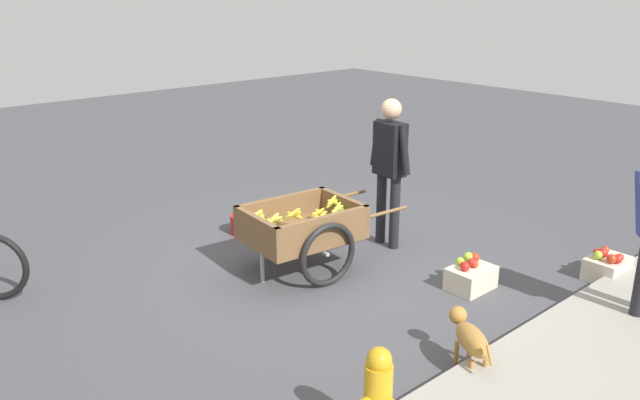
% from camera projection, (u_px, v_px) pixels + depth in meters
% --- Properties ---
extents(ground_plane, '(24.00, 24.00, 0.00)m').
position_uv_depth(ground_plane, '(332.00, 269.00, 6.53)').
color(ground_plane, '#47474C').
extents(fruit_cart, '(1.71, 1.00, 0.72)m').
position_uv_depth(fruit_cart, '(302.00, 230.00, 6.39)').
color(fruit_cart, brown).
rests_on(fruit_cart, ground).
extents(vendor_person, '(0.23, 0.60, 1.64)m').
position_uv_depth(vendor_person, '(390.00, 159.00, 6.86)').
color(vendor_person, black).
rests_on(vendor_person, ground).
extents(dog, '(0.39, 0.60, 0.40)m').
position_uv_depth(dog, '(470.00, 337.00, 4.76)').
color(dog, '#AD7A38').
rests_on(dog, ground).
extents(fire_hydrant, '(0.25, 0.25, 0.67)m').
position_uv_depth(fire_hydrant, '(378.00, 396.00, 3.97)').
color(fire_hydrant, gold).
rests_on(fire_hydrant, ground).
extents(plastic_bucket, '(0.30, 0.30, 0.22)m').
position_uv_depth(plastic_bucket, '(243.00, 224.00, 7.46)').
color(plastic_bucket, '#B21E1E').
rests_on(plastic_bucket, ground).
extents(apple_crate, '(0.44, 0.32, 0.32)m').
position_uv_depth(apple_crate, '(471.00, 276.00, 6.08)').
color(apple_crate, beige).
rests_on(apple_crate, ground).
extents(mixed_fruit_crate, '(0.44, 0.32, 0.32)m').
position_uv_depth(mixed_fruit_crate, '(607.00, 267.00, 6.29)').
color(mixed_fruit_crate, beige).
rests_on(mixed_fruit_crate, ground).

